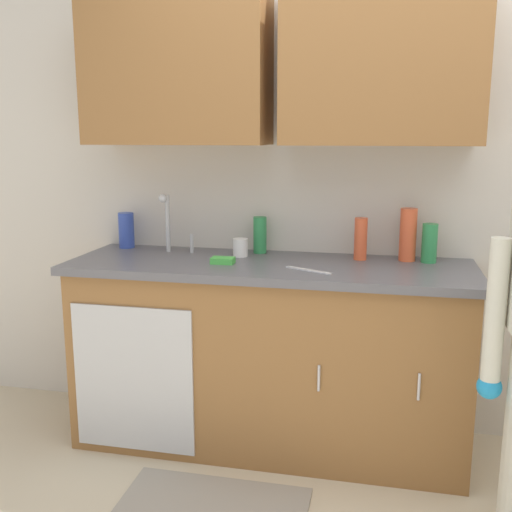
% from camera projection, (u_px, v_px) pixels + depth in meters
% --- Properties ---
extents(kitchen_wall_with_uppers, '(4.80, 0.44, 2.70)m').
position_uv_depth(kitchen_wall_with_uppers, '(362.00, 150.00, 2.98)').
color(kitchen_wall_with_uppers, beige).
rests_on(kitchen_wall_with_uppers, ground).
extents(counter_cabinet, '(1.90, 0.62, 0.90)m').
position_uv_depth(counter_cabinet, '(268.00, 358.00, 2.98)').
color(counter_cabinet, brown).
rests_on(counter_cabinet, ground).
extents(countertop, '(1.96, 0.66, 0.04)m').
position_uv_depth(countertop, '(269.00, 266.00, 2.89)').
color(countertop, '#595960').
rests_on(countertop, counter_cabinet).
extents(sink, '(0.50, 0.36, 0.35)m').
position_uv_depth(sink, '(166.00, 260.00, 3.01)').
color(sink, '#B7BABF').
rests_on(sink, counter_cabinet).
extents(floor_mat, '(0.80, 0.50, 0.01)m').
position_uv_depth(floor_mat, '(210.00, 512.00, 2.48)').
color(floor_mat, gray).
rests_on(floor_mat, ground).
extents(bottle_dish_liquid, '(0.07, 0.07, 0.19)m').
position_uv_depth(bottle_dish_liquid, '(260.00, 235.00, 3.10)').
color(bottle_dish_liquid, '#2D8C4C').
rests_on(bottle_dish_liquid, countertop).
extents(bottle_water_short, '(0.06, 0.06, 0.21)m').
position_uv_depth(bottle_water_short, '(361.00, 239.00, 2.93)').
color(bottle_water_short, '#E05933').
rests_on(bottle_water_short, countertop).
extents(bottle_soap, '(0.08, 0.08, 0.19)m').
position_uv_depth(bottle_soap, '(126.00, 230.00, 3.25)').
color(bottle_soap, '#334CB2').
rests_on(bottle_soap, countertop).
extents(bottle_water_tall, '(0.08, 0.08, 0.26)m').
position_uv_depth(bottle_water_tall, '(408.00, 235.00, 2.90)').
color(bottle_water_tall, '#E05933').
rests_on(bottle_water_tall, countertop).
extents(bottle_cleaner_spray, '(0.07, 0.07, 0.19)m').
position_uv_depth(bottle_cleaner_spray, '(429.00, 243.00, 2.87)').
color(bottle_cleaner_spray, '#2D8C4C').
rests_on(bottle_cleaner_spray, countertop).
extents(cup_by_sink, '(0.08, 0.08, 0.09)m').
position_uv_depth(cup_by_sink, '(240.00, 248.00, 3.02)').
color(cup_by_sink, white).
rests_on(cup_by_sink, countertop).
extents(knife_on_counter, '(0.22, 0.13, 0.01)m').
position_uv_depth(knife_on_counter, '(309.00, 270.00, 2.71)').
color(knife_on_counter, silver).
rests_on(knife_on_counter, countertop).
extents(sponge, '(0.11, 0.07, 0.03)m').
position_uv_depth(sponge, '(223.00, 260.00, 2.86)').
color(sponge, '#4CBF4C').
rests_on(sponge, countertop).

